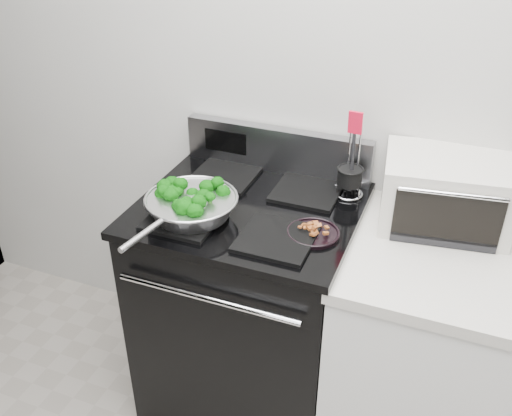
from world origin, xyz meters
The scene contains 8 objects.
back_wall centered at (0.00, 1.75, 1.35)m, with size 4.00×0.02×2.70m, color beige.
gas_range centered at (-0.30, 1.41, 0.49)m, with size 0.79×0.69×1.13m.
counter centered at (0.39, 1.41, 0.46)m, with size 0.62×0.68×0.92m.
skillet centered at (-0.45, 1.26, 1.00)m, with size 0.33×0.51×0.07m.
broccoli_pile centered at (-0.45, 1.27, 1.02)m, with size 0.26×0.26×0.09m, color black, non-canonical shape.
bacon_plate centered at (-0.03, 1.32, 0.97)m, with size 0.18×0.18×0.04m.
utensil_holder centered at (0.02, 1.62, 1.01)m, with size 0.11×0.11×0.34m.
toaster_oven centered at (0.36, 1.60, 1.04)m, with size 0.46×0.38×0.24m.
Camera 1 is at (0.38, -0.22, 2.01)m, focal length 40.00 mm.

